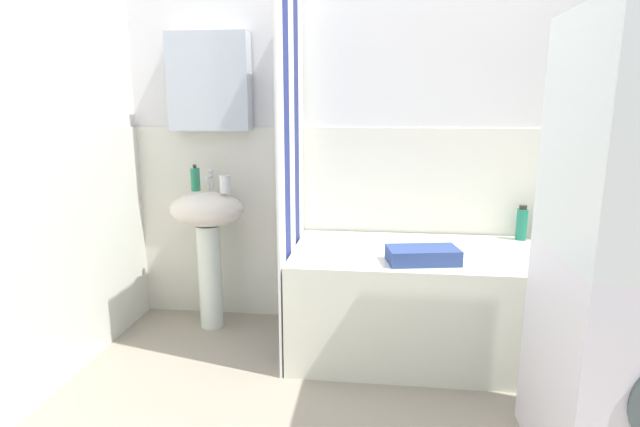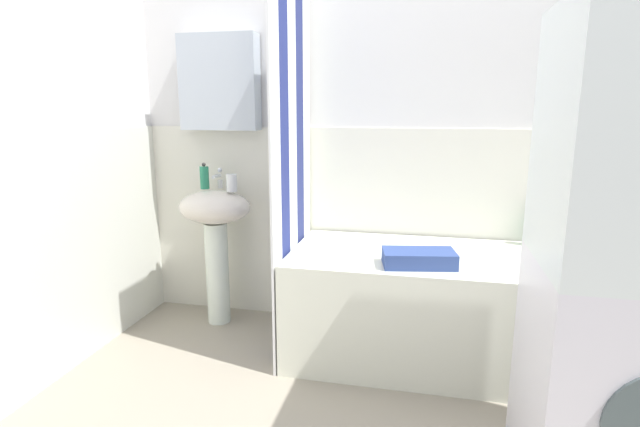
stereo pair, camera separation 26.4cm
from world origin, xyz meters
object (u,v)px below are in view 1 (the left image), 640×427
conditioner_bottle (522,224)px  towel_folded (423,255)px  soap_dispenser (195,179)px  bathtub (440,303)px  body_wash_bottle (543,224)px  toothbrush_cup (225,184)px  sink (208,229)px  shampoo_bottle (563,224)px

conditioner_bottle → towel_folded: bearing=-139.9°
soap_dispenser → bathtub: (1.42, -0.23, -0.62)m
body_wash_bottle → toothbrush_cup: bearing=-175.6°
toothbrush_cup → bathtub: toothbrush_cup is taller
body_wash_bottle → towel_folded: size_ratio=0.55×
bathtub → soap_dispenser: bearing=170.7°
sink → soap_dispenser: bearing=147.5°
bathtub → conditioner_bottle: conditioner_bottle is taller
body_wash_bottle → conditioner_bottle: bearing=-169.8°
toothbrush_cup → towel_folded: (1.10, -0.38, -0.27)m
body_wash_bottle → towel_folded: (-0.72, -0.52, -0.05)m
conditioner_bottle → shampoo_bottle: bearing=-2.7°
soap_dispenser → towel_folded: soap_dispenser is taller
toothbrush_cup → bathtub: 1.37m
toothbrush_cup → conditioner_bottle: 1.71m
shampoo_bottle → sink: bearing=-177.0°
sink → bathtub: bearing=-7.7°
toothbrush_cup → body_wash_bottle: toothbrush_cup is taller
toothbrush_cup → shampoo_bottle: (1.92, 0.11, -0.21)m
sink → soap_dispenser: (-0.08, 0.05, 0.29)m
sink → shampoo_bottle: bearing=3.0°
soap_dispenser → towel_folded: (1.30, -0.44, -0.29)m
conditioner_bottle → towel_folded: conditioner_bottle is taller
sink → bathtub: size_ratio=0.53×
towel_folded → conditioner_bottle: bearing=40.1°
bathtub → body_wash_bottle: 0.77m
toothbrush_cup → bathtub: bearing=-8.3°
body_wash_bottle → conditioner_bottle: size_ratio=0.93×
sink → bathtub: sink is taller
soap_dispenser → body_wash_bottle: bearing=2.5°
shampoo_bottle → towel_folded: (-0.81, -0.49, -0.07)m
soap_dispenser → conditioner_bottle: size_ratio=0.80×
bathtub → towel_folded: towel_folded is taller
bathtub → body_wash_bottle: size_ratio=8.43×
soap_dispenser → conditioner_bottle: 1.91m
shampoo_bottle → body_wash_bottle: (-0.10, 0.03, -0.02)m
sink → toothbrush_cup: toothbrush_cup is taller
conditioner_bottle → toothbrush_cup: bearing=-176.0°
sink → bathtub: (1.34, -0.18, -0.32)m
bathtub → towel_folded: bearing=-121.0°
shampoo_bottle → conditioner_bottle: (-0.22, 0.01, -0.01)m
soap_dispenser → bathtub: size_ratio=0.10×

